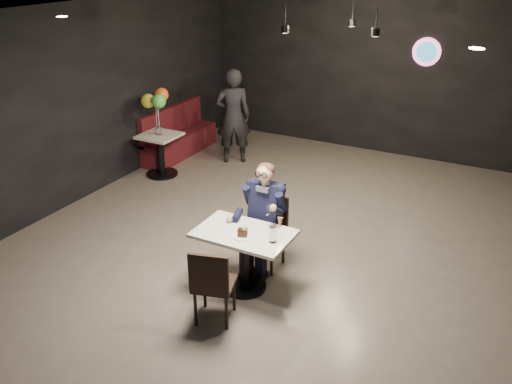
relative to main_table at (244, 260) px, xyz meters
The scene contains 17 objects.
floor 0.94m from the main_table, 92.17° to the left, with size 9.00×9.00×0.00m, color slate.
wall_sign 5.63m from the main_table, 81.81° to the left, with size 0.50×0.06×0.50m, color pink, non-canonical shape.
pendant_lights 3.80m from the main_table, 90.65° to the left, with size 1.40×1.20×0.36m, color black.
main_table is the anchor object (origin of this frame).
chair_far 0.56m from the main_table, 90.00° to the left, with size 0.42×0.46×0.92m, color black.
chair_near 0.66m from the main_table, 90.00° to the right, with size 0.42×0.46×0.92m, color black.
seated_man 0.65m from the main_table, 90.00° to the left, with size 0.60×0.80×1.44m, color black.
dessert_plate 0.40m from the main_table, 68.27° to the right, with size 0.24×0.24×0.01m, color white.
cake_slice 0.44m from the main_table, 68.25° to the right, with size 0.10×0.09×0.07m, color black.
mint_leaf 0.48m from the main_table, 57.02° to the right, with size 0.07×0.04×0.01m, color #327B28.
sundae_glass 0.61m from the main_table, ahead, with size 0.08×0.08×0.19m, color silver.
wafer_cone 0.77m from the main_table, ahead, with size 0.06×0.06×0.13m, color #B38A49.
booth_bench 4.70m from the main_table, 134.30° to the left, with size 0.47×1.87×0.94m, color #470F16.
side_table 3.81m from the main_table, 141.60° to the left, with size 0.64×0.64×0.80m, color white.
balloon_vase 3.83m from the main_table, 141.60° to the left, with size 0.10×0.10×0.14m, color silver.
balloon_bunch 3.91m from the main_table, 141.60° to the left, with size 0.44×0.44×0.72m, color yellow.
passerby 4.20m from the main_table, 121.73° to the left, with size 0.64×0.42×1.75m, color black.
Camera 1 is at (2.68, -5.58, 3.73)m, focal length 38.00 mm.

